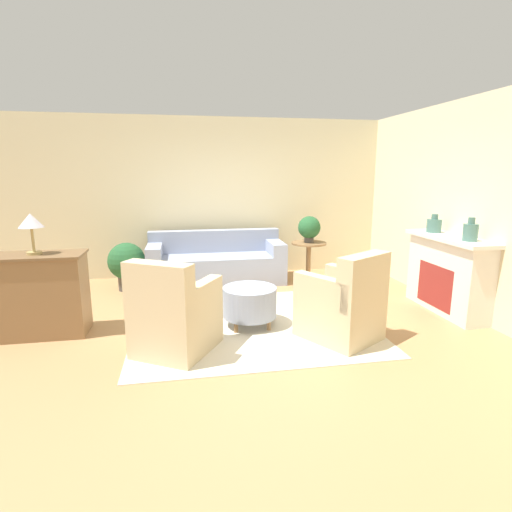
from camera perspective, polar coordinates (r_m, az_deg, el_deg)
name	(u,v)px	position (r m, az deg, el deg)	size (l,w,h in m)	color
ground_plane	(252,324)	(5.03, -0.55, -9.74)	(16.00, 16.00, 0.00)	#AD7F51
wall_back	(227,198)	(7.35, -4.20, 8.33)	(9.24, 0.12, 2.80)	beige
wall_right	(472,208)	(5.93, 28.43, 6.07)	(0.12, 9.69, 2.80)	beige
rug	(252,324)	(5.03, -0.55, -9.68)	(2.85, 2.45, 0.01)	beige
couch	(216,263)	(6.86, -5.68, -1.05)	(2.27, 0.85, 0.86)	#8E99B2
armchair_left	(174,317)	(4.25, -11.67, -8.47)	(1.00, 1.03, 1.01)	#C6B289
armchair_right	(344,306)	(4.59, 12.40, -6.97)	(1.00, 1.03, 1.01)	#C6B289
ottoman_table	(250,302)	(4.89, -0.92, -6.57)	(0.66, 0.66, 0.48)	#8E99B2
side_table	(309,254)	(6.89, 7.51, 0.22)	(0.59, 0.59, 0.68)	olive
fireplace	(448,272)	(5.92, 25.69, -2.13)	(0.44, 1.42, 1.03)	silver
dresser	(39,294)	(5.20, -28.56, -4.77)	(1.04, 0.50, 0.96)	olive
vase_mantel_near	(434,225)	(6.10, 24.09, 4.05)	(0.20, 0.20, 0.26)	#477066
vase_mantel_far	(470,232)	(5.52, 28.30, 3.08)	(0.17, 0.17, 0.29)	#477066
potted_plant_on_side_table	(309,228)	(6.81, 7.62, 4.01)	(0.38, 0.38, 0.45)	#4C4742
potted_plant_floor	(127,263)	(6.66, -17.99, -0.95)	(0.58, 0.58, 0.76)	#4C4742
table_lamp	(31,223)	(5.05, -29.48, 4.13)	(0.26, 0.26, 0.46)	tan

